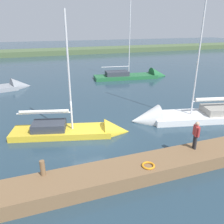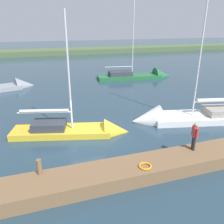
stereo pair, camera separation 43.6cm
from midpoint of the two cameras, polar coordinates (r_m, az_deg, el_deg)
name	(u,v)px [view 1 (the left image)]	position (r m, az deg, el deg)	size (l,w,h in m)	color
ground_plane	(91,138)	(16.04, -6.06, -6.41)	(200.00, 200.00, 0.00)	#263D4C
far_shoreline	(42,54)	(63.70, -17.12, 13.44)	(180.00, 8.00, 2.40)	#4C603D
dock_pier	(116,175)	(11.81, -0.15, -15.24)	(22.51, 1.88, 0.73)	brown
mooring_post_near	(43,168)	(11.48, -17.86, -13.05)	(0.24, 0.24, 0.76)	brown
life_ring_buoy	(148,165)	(11.82, 7.89, -12.98)	(0.66, 0.66, 0.10)	orange
sailboat_mid_channel	(80,132)	(16.62, -8.63, -4.91)	(8.44, 3.97, 9.14)	gold
sailboat_near_dock	(139,76)	(34.16, 6.28, 8.73)	(10.95, 3.80, 12.38)	#236638
sailboat_outer_mooring	(182,118)	(19.54, 16.37, -1.36)	(10.83, 4.76, 13.17)	white
person_on_dock	(196,133)	(13.57, 19.20, -5.03)	(0.33, 0.61, 1.63)	#28282D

